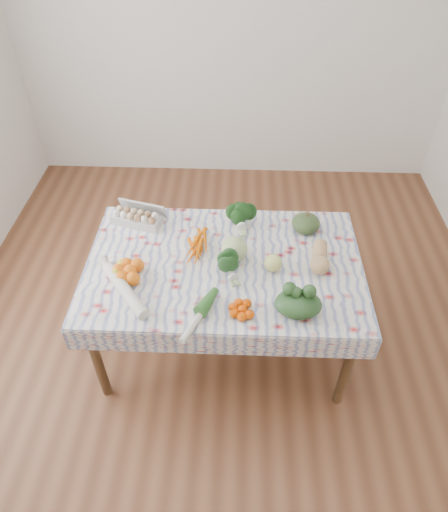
# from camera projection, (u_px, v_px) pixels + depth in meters

# --- Properties ---
(ground) EXTENTS (4.50, 4.50, 0.00)m
(ground) POSITION_uv_depth(u_px,v_px,m) (224.00, 340.00, 3.26)
(ground) COLOR brown
(ground) RESTS_ON ground
(wall_back) EXTENTS (4.00, 0.04, 2.80)m
(wall_back) POSITION_uv_depth(u_px,v_px,m) (234.00, 30.00, 3.95)
(wall_back) COLOR white
(wall_back) RESTS_ON ground
(dining_table) EXTENTS (1.60, 1.00, 0.75)m
(dining_table) POSITION_uv_depth(u_px,v_px,m) (224.00, 273.00, 2.79)
(dining_table) COLOR brown
(dining_table) RESTS_ON ground
(tablecloth) EXTENTS (1.66, 1.06, 0.01)m
(tablecloth) POSITION_uv_depth(u_px,v_px,m) (224.00, 264.00, 2.74)
(tablecloth) COLOR white
(tablecloth) RESTS_ON dining_table
(egg_carton) EXTENTS (0.35, 0.21, 0.09)m
(egg_carton) POSITION_uv_depth(u_px,v_px,m) (136.00, 219.00, 2.98)
(egg_carton) COLOR #B7B7B1
(egg_carton) RESTS_ON tablecloth
(carrot_bunch) EXTENTS (0.29, 0.27, 0.04)m
(carrot_bunch) POSITION_uv_depth(u_px,v_px,m) (196.00, 248.00, 2.80)
(carrot_bunch) COLOR orange
(carrot_bunch) RESTS_ON tablecloth
(kale_bunch) EXTENTS (0.20, 0.18, 0.15)m
(kale_bunch) POSITION_uv_depth(u_px,v_px,m) (240.00, 218.00, 2.94)
(kale_bunch) COLOR #163D13
(kale_bunch) RESTS_ON tablecloth
(kabocha_squash) EXTENTS (0.24, 0.24, 0.12)m
(kabocha_squash) POSITION_uv_depth(u_px,v_px,m) (306.00, 223.00, 2.92)
(kabocha_squash) COLOR #375127
(kabocha_squash) RESTS_ON tablecloth
(cabbage) EXTENTS (0.19, 0.19, 0.16)m
(cabbage) POSITION_uv_depth(u_px,v_px,m) (234.00, 249.00, 2.71)
(cabbage) COLOR #B1C980
(cabbage) RESTS_ON tablecloth
(butternut_squash) EXTENTS (0.15, 0.26, 0.11)m
(butternut_squash) POSITION_uv_depth(u_px,v_px,m) (320.00, 257.00, 2.70)
(butternut_squash) COLOR tan
(butternut_squash) RESTS_ON tablecloth
(orange_cluster) EXTENTS (0.27, 0.27, 0.09)m
(orange_cluster) POSITION_uv_depth(u_px,v_px,m) (130.00, 271.00, 2.63)
(orange_cluster) COLOR orange
(orange_cluster) RESTS_ON tablecloth
(broccoli) EXTENTS (0.18, 0.18, 0.10)m
(broccoli) POSITION_uv_depth(u_px,v_px,m) (230.00, 270.00, 2.62)
(broccoli) COLOR #1F4B1E
(broccoli) RESTS_ON tablecloth
(mandarin_cluster) EXTENTS (0.20, 0.20, 0.05)m
(mandarin_cluster) POSITION_uv_depth(u_px,v_px,m) (242.00, 309.00, 2.44)
(mandarin_cluster) COLOR #E84E01
(mandarin_cluster) RESTS_ON tablecloth
(grapefruit) EXTENTS (0.11, 0.11, 0.11)m
(grapefruit) POSITION_uv_depth(u_px,v_px,m) (273.00, 263.00, 2.66)
(grapefruit) COLOR #EBEC7A
(grapefruit) RESTS_ON tablecloth
(spinach_bag) EXTENTS (0.31, 0.28, 0.11)m
(spinach_bag) POSITION_uv_depth(u_px,v_px,m) (298.00, 304.00, 2.43)
(spinach_bag) COLOR #1C3819
(spinach_bag) RESTS_ON tablecloth
(daikon) EXTENTS (0.34, 0.42, 0.07)m
(daikon) POSITION_uv_depth(u_px,v_px,m) (125.00, 290.00, 2.53)
(daikon) COLOR silver
(daikon) RESTS_ON tablecloth
(leek) EXTENTS (0.18, 0.35, 0.04)m
(leek) POSITION_uv_depth(u_px,v_px,m) (199.00, 316.00, 2.41)
(leek) COLOR silver
(leek) RESTS_ON tablecloth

